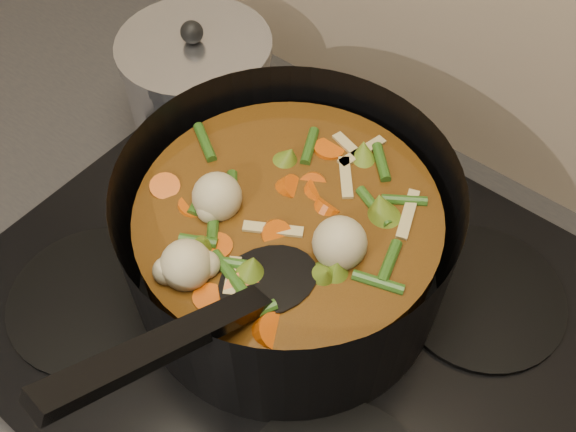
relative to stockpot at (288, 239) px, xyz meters
The scene contains 3 objects.
stovetop 0.09m from the stockpot, 53.08° to the right, with size 0.62×0.54×0.03m.
stockpot is the anchor object (origin of this frame).
saucepan 0.27m from the stockpot, 152.74° to the left, with size 0.19×0.19×0.15m.
Camera 1 is at (0.21, 1.66, 1.53)m, focal length 40.00 mm.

